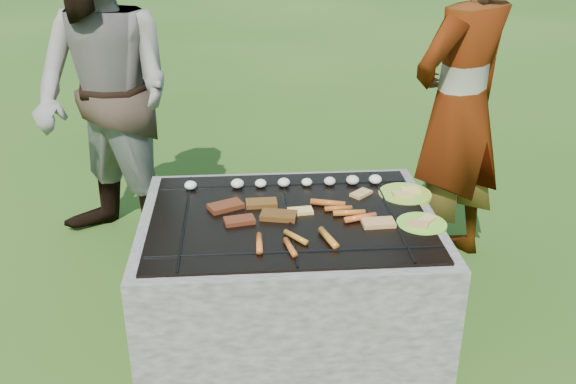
{
  "coord_description": "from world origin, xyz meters",
  "views": [
    {
      "loc": [
        -0.19,
        -2.49,
        1.89
      ],
      "look_at": [
        0.0,
        0.05,
        0.7
      ],
      "focal_mm": 40.0,
      "sensor_mm": 36.0,
      "label": 1
    }
  ],
  "objects_px": {
    "plate_near": "(422,224)",
    "bystander": "(105,98)",
    "cook": "(460,108)",
    "fire_pit": "(289,279)",
    "plate_far": "(405,194)"
  },
  "relations": [
    {
      "from": "plate_near",
      "to": "bystander",
      "type": "bearing_deg",
      "value": 145.95
    },
    {
      "from": "bystander",
      "to": "cook",
      "type": "bearing_deg",
      "value": 31.02
    },
    {
      "from": "fire_pit",
      "to": "plate_near",
      "type": "distance_m",
      "value": 0.66
    },
    {
      "from": "plate_far",
      "to": "cook",
      "type": "relative_size",
      "value": 0.18
    },
    {
      "from": "cook",
      "to": "bystander",
      "type": "distance_m",
      "value": 1.87
    },
    {
      "from": "plate_far",
      "to": "bystander",
      "type": "distance_m",
      "value": 1.67
    },
    {
      "from": "plate_near",
      "to": "bystander",
      "type": "xyz_separation_m",
      "value": [
        -1.48,
        1.0,
        0.29
      ]
    },
    {
      "from": "fire_pit",
      "to": "cook",
      "type": "height_order",
      "value": "cook"
    },
    {
      "from": "plate_far",
      "to": "bystander",
      "type": "height_order",
      "value": "bystander"
    },
    {
      "from": "plate_near",
      "to": "bystander",
      "type": "distance_m",
      "value": 1.81
    },
    {
      "from": "bystander",
      "to": "fire_pit",
      "type": "bearing_deg",
      "value": -4.27
    },
    {
      "from": "plate_far",
      "to": "plate_near",
      "type": "bearing_deg",
      "value": -90.07
    },
    {
      "from": "cook",
      "to": "bystander",
      "type": "xyz_separation_m",
      "value": [
        -1.85,
        0.27,
        0.01
      ]
    },
    {
      "from": "fire_pit",
      "to": "plate_far",
      "type": "xyz_separation_m",
      "value": [
        0.56,
        0.18,
        0.33
      ]
    },
    {
      "from": "plate_far",
      "to": "fire_pit",
      "type": "bearing_deg",
      "value": -162.41
    }
  ]
}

